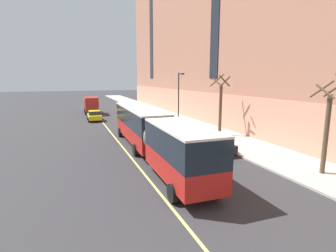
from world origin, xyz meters
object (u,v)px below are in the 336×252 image
object	(u,v)px
parked_car_darkgray_3	(133,107)
street_tree_far_uptown	(220,104)
taxi_cab	(94,116)
parked_car_black_2	(162,120)
city_bus	(151,131)
box_truck	(91,104)
street_tree_mid_block	(327,125)
parked_car_black_1	(215,143)
fire_hydrant	(173,122)
street_lamp	(179,94)

from	to	relation	value
parked_car_darkgray_3	street_tree_far_uptown	xyz separation A→B (m)	(3.80, -25.47, 2.78)
taxi_cab	street_tree_far_uptown	size ratio (longest dim) A/B	0.64
parked_car_black_2	parked_car_darkgray_3	world-z (taller)	same
city_bus	box_truck	world-z (taller)	city_bus
city_bus	street_tree_mid_block	world-z (taller)	street_tree_mid_block
box_truck	street_tree_far_uptown	bearing A→B (deg)	-64.46
street_tree_mid_block	city_bus	bearing A→B (deg)	138.42
city_bus	parked_car_darkgray_3	distance (m)	30.47
parked_car_black_1	box_truck	world-z (taller)	box_truck
city_bus	street_tree_far_uptown	distance (m)	10.44
street_tree_far_uptown	parked_car_darkgray_3	bearing A→B (deg)	98.48
street_tree_mid_block	parked_car_black_1	bearing A→B (deg)	117.10
parked_car_black_2	street_tree_mid_block	xyz separation A→B (m)	(3.87, -21.23, 2.62)
city_bus	box_truck	size ratio (longest dim) A/B	2.97
fire_hydrant	box_truck	bearing A→B (deg)	120.57
city_bus	street_lamp	world-z (taller)	street_lamp
parked_car_darkgray_3	fire_hydrant	bearing A→B (deg)	-84.66
parked_car_black_1	street_tree_far_uptown	xyz separation A→B (m)	(3.77, 5.34, 2.79)
street_tree_mid_block	street_tree_far_uptown	size ratio (longest dim) A/B	0.97
parked_car_black_1	taxi_cab	world-z (taller)	same
parked_car_black_2	street_tree_far_uptown	distance (m)	9.71
street_tree_mid_block	street_tree_far_uptown	world-z (taller)	street_tree_far_uptown
parked_car_black_1	street_tree_mid_block	world-z (taller)	street_tree_mid_block
street_tree_far_uptown	street_lamp	xyz separation A→B (m)	(-2.11, 6.52, 0.82)
street_tree_mid_block	street_tree_far_uptown	xyz separation A→B (m)	(-0.03, 12.76, 0.16)
street_lamp	taxi_cab	bearing A→B (deg)	135.48
city_bus	fire_hydrant	size ratio (longest dim) A/B	27.89
street_lamp	box_truck	bearing A→B (deg)	118.09
street_tree_mid_block	fire_hydrant	xyz separation A→B (m)	(-2.23, 21.19, -2.91)
city_bus	parked_car_black_1	size ratio (longest dim) A/B	4.51
box_truck	parked_car_black_1	bearing A→B (deg)	-75.08
parked_car_black_1	street_lamp	xyz separation A→B (m)	(1.66, 11.87, 3.60)
city_bus	parked_car_black_2	distance (m)	14.11
parked_car_black_2	street_lamp	world-z (taller)	street_lamp
street_lamp	fire_hydrant	distance (m)	4.33
fire_hydrant	parked_car_black_1	bearing A→B (deg)	-96.46
box_truck	street_lamp	world-z (taller)	street_lamp
taxi_cab	street_tree_far_uptown	world-z (taller)	street_tree_far_uptown
street_tree_far_uptown	city_bus	bearing A→B (deg)	-154.39
fire_hydrant	street_tree_mid_block	bearing A→B (deg)	-83.98
taxi_cab	street_tree_far_uptown	distance (m)	20.36
parked_car_black_2	street_tree_mid_block	distance (m)	21.74
parked_car_darkgray_3	city_bus	bearing A→B (deg)	-100.45
city_bus	box_truck	distance (m)	29.14
city_bus	parked_car_black_2	world-z (taller)	city_bus
parked_car_black_1	street_tree_far_uptown	size ratio (longest dim) A/B	0.66
parked_car_black_1	box_truck	distance (m)	30.97
parked_car_darkgray_3	taxi_cab	size ratio (longest dim) A/B	1.03
taxi_cab	fire_hydrant	xyz separation A→B (m)	(9.77, -7.80, -0.29)
street_tree_far_uptown	street_lamp	world-z (taller)	street_lamp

